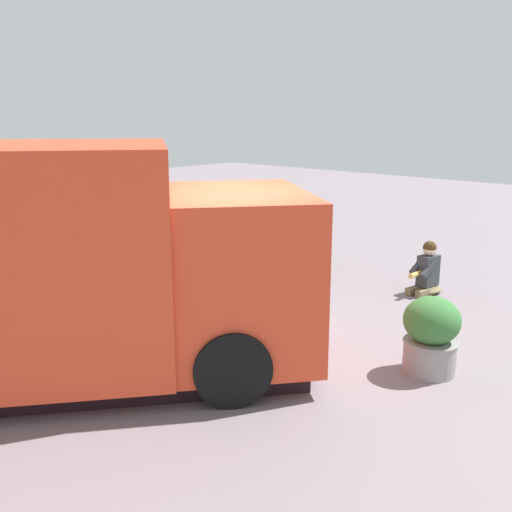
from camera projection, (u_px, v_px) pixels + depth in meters
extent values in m
plane|color=slate|center=(227.00, 349.00, 7.52)|extent=(40.00, 40.00, 0.00)
cube|color=red|center=(238.00, 271.00, 6.84)|extent=(2.55, 2.67, 1.83)
cube|color=black|center=(302.00, 241.00, 6.89)|extent=(1.12, 1.46, 0.69)
cube|color=black|center=(18.00, 225.00, 7.40)|extent=(1.60, 1.22, 0.83)
cube|color=red|center=(16.00, 142.00, 7.44)|extent=(2.09, 1.79, 0.03)
cube|color=black|center=(81.00, 365.00, 6.78)|extent=(5.01, 4.41, 0.22)
cylinder|color=black|center=(232.00, 368.00, 6.00)|extent=(0.77, 0.66, 0.80)
cylinder|color=black|center=(212.00, 305.00, 7.95)|extent=(0.77, 0.66, 0.80)
ellipsoid|color=olive|center=(427.00, 289.00, 9.83)|extent=(0.58, 0.51, 0.12)
cube|color=olive|center=(414.00, 290.00, 9.79)|extent=(0.37, 0.16, 0.11)
cube|color=olive|center=(425.00, 293.00, 9.64)|extent=(0.37, 0.16, 0.11)
cube|color=#343A3D|center=(428.00, 271.00, 9.76)|extent=(0.37, 0.27, 0.51)
sphere|color=beige|center=(430.00, 249.00, 9.67)|extent=(0.22, 0.22, 0.22)
sphere|color=#432F16|center=(430.00, 248.00, 9.67)|extent=(0.22, 0.22, 0.22)
cube|color=#343A3D|center=(418.00, 267.00, 9.74)|extent=(0.35, 0.14, 0.27)
cube|color=#343A3D|center=(429.00, 269.00, 9.58)|extent=(0.35, 0.14, 0.27)
cylinder|color=#DCA451|center=(416.00, 274.00, 9.57)|extent=(0.39, 0.08, 0.08)
cube|color=#669644|center=(417.00, 273.00, 9.57)|extent=(0.33, 0.04, 0.02)
cylinder|color=#B27443|center=(314.00, 255.00, 11.60)|extent=(0.45, 0.45, 0.40)
torus|color=#AD6F48|center=(314.00, 245.00, 11.55)|extent=(0.48, 0.48, 0.04)
ellipsoid|color=#265728|center=(314.00, 235.00, 11.50)|extent=(0.53, 0.53, 0.45)
sphere|color=white|center=(324.00, 229.00, 11.44)|extent=(0.09, 0.09, 0.09)
sphere|color=white|center=(306.00, 228.00, 11.55)|extent=(0.09, 0.09, 0.09)
sphere|color=white|center=(323.00, 235.00, 11.33)|extent=(0.06, 0.06, 0.06)
sphere|color=white|center=(314.00, 228.00, 11.67)|extent=(0.07, 0.07, 0.07)
sphere|color=silver|center=(304.00, 232.00, 11.59)|extent=(0.06, 0.06, 0.06)
sphere|color=white|center=(318.00, 228.00, 11.65)|extent=(0.07, 0.07, 0.07)
cylinder|color=gray|center=(429.00, 356.00, 6.80)|extent=(0.59, 0.59, 0.39)
torus|color=gray|center=(430.00, 342.00, 6.76)|extent=(0.62, 0.62, 0.04)
ellipsoid|color=#377235|center=(432.00, 320.00, 6.70)|extent=(0.64, 0.64, 0.54)
sphere|color=purple|center=(421.00, 302.00, 6.86)|extent=(0.07, 0.07, 0.07)
sphere|color=#9A4EAC|center=(456.00, 314.00, 6.67)|extent=(0.05, 0.05, 0.05)
sphere|color=#AE53A8|center=(440.00, 321.00, 6.43)|extent=(0.07, 0.07, 0.07)
cylinder|color=#455748|center=(11.00, 281.00, 9.99)|extent=(0.48, 0.48, 0.30)
torus|color=#415E43|center=(10.00, 273.00, 9.96)|extent=(0.51, 0.51, 0.04)
ellipsoid|color=#39792C|center=(9.00, 261.00, 9.91)|extent=(0.48, 0.48, 0.41)
sphere|color=red|center=(6.00, 254.00, 10.03)|extent=(0.08, 0.08, 0.08)
sphere|color=red|center=(5.00, 257.00, 9.73)|extent=(0.05, 0.05, 0.05)
sphere|color=red|center=(16.00, 255.00, 9.83)|extent=(0.06, 0.06, 0.06)
sphere|color=#D31440|center=(4.00, 258.00, 9.73)|extent=(0.07, 0.07, 0.07)
sphere|color=red|center=(1.00, 254.00, 9.93)|extent=(0.07, 0.07, 0.07)
sphere|color=red|center=(19.00, 255.00, 10.04)|extent=(0.09, 0.09, 0.09)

